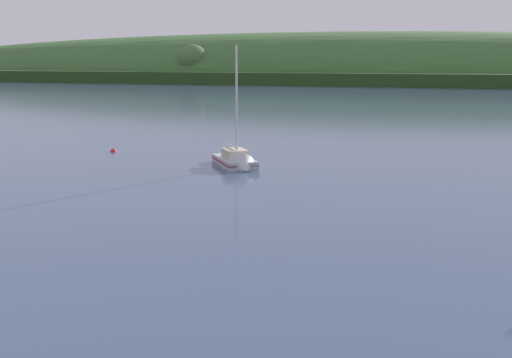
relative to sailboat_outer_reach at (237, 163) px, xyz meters
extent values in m
cube|color=#27431B|center=(-11.60, 188.74, 1.68)|extent=(578.63, 101.37, 3.92)
ellipsoid|color=#38602D|center=(-59.74, 210.82, -0.28)|extent=(464.79, 114.68, 36.65)
sphere|color=#476B38|center=(-95.75, 172.14, 7.47)|extent=(10.96, 10.96, 10.96)
cube|color=#ADB2BC|center=(-0.53, 0.66, -0.16)|extent=(5.47, 5.95, 1.00)
cone|color=#ADB2BC|center=(1.27, -1.56, -0.16)|extent=(2.69, 2.56, 2.30)
cube|color=maroon|center=(-0.53, 0.66, 0.06)|extent=(5.49, 5.97, 0.12)
cube|color=#BCB299|center=(-0.44, 0.55, 0.69)|extent=(2.89, 3.03, 0.70)
cylinder|color=silver|center=(-0.08, 0.10, 4.74)|extent=(0.17, 0.17, 8.80)
cylinder|color=silver|center=(-1.03, 1.27, 1.19)|extent=(2.00, 2.41, 0.13)
sphere|color=red|center=(-14.17, 3.81, -0.28)|extent=(0.56, 0.56, 0.56)
cylinder|color=black|center=(-14.17, 3.81, 0.04)|extent=(0.04, 0.04, 0.08)
camera|label=1|loc=(22.33, -48.94, 8.15)|focal=48.73mm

